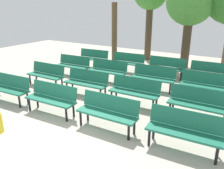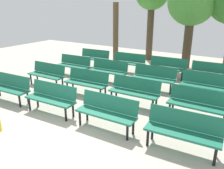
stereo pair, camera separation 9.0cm
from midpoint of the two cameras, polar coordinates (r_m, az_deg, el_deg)
ground_plane at (r=5.48m, az=-18.32°, el=-15.25°), size 24.00×24.00×0.00m
bench_r0_c0 at (r=8.15m, az=-24.07°, el=-0.37°), size 1.63×0.57×0.87m
bench_r0_c1 at (r=6.82m, az=-14.58°, el=-2.96°), size 1.62×0.55×0.87m
bench_r0_c2 at (r=5.77m, az=-0.79°, el=-6.53°), size 1.61×0.51×0.87m
bench_r0_c3 at (r=5.21m, az=17.92°, el=-10.62°), size 1.62×0.57×0.87m
bench_r1_c0 at (r=9.21m, az=-15.72°, el=2.79°), size 1.60×0.49×0.87m
bench_r1_c1 at (r=7.99m, az=-6.03°, el=0.90°), size 1.62×0.56×0.87m
bench_r1_c2 at (r=7.14m, az=6.05°, el=-1.38°), size 1.62×0.53×0.87m
bench_r1_c3 at (r=6.65m, az=21.20°, el=-4.29°), size 1.60×0.49×0.87m
bench_r2_c0 at (r=10.37m, az=-9.27°, el=5.09°), size 1.62×0.55×0.87m
bench_r2_c1 at (r=9.38m, az=-0.52°, el=3.82°), size 1.62×0.56×0.87m
bench_r2_c2 at (r=8.61m, az=10.81°, el=2.03°), size 1.63×0.58×0.87m
bench_r2_c3 at (r=8.26m, az=22.74°, el=0.08°), size 1.61×0.52×0.87m
bench_r3_c0 at (r=11.66m, az=-4.29°, el=6.88°), size 1.63×0.58×0.87m
bench_r3_c1 at (r=10.78m, az=4.40°, el=5.84°), size 1.62×0.56×0.87m
bench_r3_c2 at (r=10.15m, az=14.01°, el=4.45°), size 1.61×0.53×0.87m
bench_r3_c3 at (r=9.81m, az=24.03°, el=2.80°), size 1.62×0.54×0.87m
tree_1 at (r=12.60m, az=1.14°, el=12.82°), size 0.30×0.30×3.15m
tree_3 at (r=11.86m, az=19.68°, el=18.84°), size 2.27×2.27×4.33m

